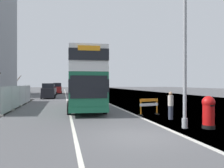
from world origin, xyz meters
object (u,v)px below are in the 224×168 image
at_px(pedestrian_at_kerb, 171,106).
at_px(lamppost_foreground, 185,48).
at_px(double_decker_bus, 85,80).
at_px(red_pillar_postbox, 208,111).
at_px(car_receding_far, 57,89).
at_px(roadworks_barrier, 149,105).
at_px(car_receding_mid, 51,90).
at_px(car_oncoming_near, 49,91).

bearing_deg(pedestrian_at_kerb, lamppost_foreground, -102.41).
height_order(double_decker_bus, lamppost_foreground, lamppost_foreground).
bearing_deg(red_pillar_postbox, lamppost_foreground, 162.38).
distance_m(double_decker_bus, car_receding_far, 32.16).
relative_size(double_decker_bus, lamppost_foreground, 1.23).
distance_m(roadworks_barrier, car_receding_mid, 31.28).
height_order(lamppost_foreground, car_receding_far, lamppost_foreground).
xyz_separation_m(lamppost_foreground, roadworks_barrier, (-0.00, 4.72, -3.26)).
height_order(red_pillar_postbox, car_receding_mid, car_receding_mid).
xyz_separation_m(red_pillar_postbox, roadworks_barrier, (-1.09, 5.07, -0.16)).
height_order(roadworks_barrier, car_receding_mid, car_receding_mid).
bearing_deg(car_receding_mid, lamppost_foreground, -76.74).
bearing_deg(red_pillar_postbox, pedestrian_at_kerb, 99.99).
height_order(lamppost_foreground, roadworks_barrier, lamppost_foreground).
relative_size(car_receding_far, pedestrian_at_kerb, 2.62).
distance_m(double_decker_bus, car_oncoming_near, 16.52).
height_order(red_pillar_postbox, car_receding_far, car_receding_far).
relative_size(red_pillar_postbox, car_oncoming_near, 0.35).
relative_size(lamppost_foreground, car_oncoming_near, 1.84).
bearing_deg(car_receding_far, car_receding_mid, -98.77).
height_order(car_receding_mid, pedestrian_at_kerb, car_receding_mid).
relative_size(roadworks_barrier, car_oncoming_near, 0.34).
xyz_separation_m(double_decker_bus, car_receding_mid, (-4.15, 25.72, -1.55)).
distance_m(red_pillar_postbox, roadworks_barrier, 5.19).
distance_m(red_pillar_postbox, car_receding_far, 42.33).
distance_m(car_receding_far, pedestrian_at_kerb, 39.34).
distance_m(lamppost_foreground, car_receding_far, 41.89).
bearing_deg(roadworks_barrier, car_receding_far, 101.26).
bearing_deg(red_pillar_postbox, car_receding_far, 101.37).
bearing_deg(car_receding_far, pedestrian_at_kerb, -78.52).
relative_size(car_oncoming_near, car_receding_far, 1.02).
bearing_deg(roadworks_barrier, double_decker_bus, 132.34).
bearing_deg(pedestrian_at_kerb, double_decker_bus, 125.17).
relative_size(lamppost_foreground, red_pillar_postbox, 5.22).
height_order(double_decker_bus, car_receding_mid, double_decker_bus).
height_order(red_pillar_postbox, roadworks_barrier, red_pillar_postbox).
xyz_separation_m(roadworks_barrier, pedestrian_at_kerb, (0.58, -2.13, 0.14)).
distance_m(roadworks_barrier, pedestrian_at_kerb, 2.21).
relative_size(double_decker_bus, roadworks_barrier, 6.65).
bearing_deg(red_pillar_postbox, double_decker_bus, 118.44).
xyz_separation_m(car_receding_mid, pedestrian_at_kerb, (8.79, -32.31, -0.14)).
height_order(red_pillar_postbox, car_oncoming_near, car_oncoming_near).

